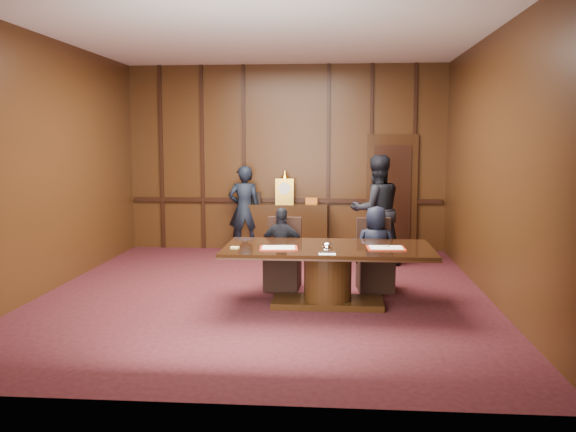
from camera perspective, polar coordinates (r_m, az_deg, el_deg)
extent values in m
plane|color=black|center=(8.39, -2.22, -7.31)|extent=(7.00, 7.00, 0.00)
plane|color=silver|center=(8.25, -2.34, 16.96)|extent=(7.00, 7.00, 0.00)
cube|color=black|center=(11.61, -0.20, 5.43)|extent=(6.00, 0.04, 3.50)
cube|color=black|center=(4.68, -7.42, 2.94)|extent=(6.00, 0.04, 3.50)
cube|color=black|center=(9.00, -21.67, 4.46)|extent=(0.04, 7.00, 3.50)
cube|color=black|center=(8.32, 18.76, 4.41)|extent=(0.04, 7.00, 3.50)
cube|color=black|center=(11.63, -0.21, 1.48)|extent=(5.90, 0.05, 0.08)
cube|color=black|center=(11.61, 9.67, 2.12)|extent=(0.95, 0.06, 2.20)
sphere|color=gold|center=(11.52, 7.87, 1.86)|extent=(0.08, 0.08, 0.08)
cube|color=black|center=(11.48, -0.30, -1.10)|extent=(1.60, 0.45, 0.90)
cube|color=black|center=(11.63, -3.74, -3.11)|extent=(0.12, 0.40, 0.06)
cube|color=black|center=(11.51, 3.18, -3.21)|extent=(0.12, 0.40, 0.06)
cube|color=gold|center=(11.41, -0.30, 2.33)|extent=(0.34, 0.18, 0.48)
cylinder|color=white|center=(11.30, -0.34, 2.59)|extent=(0.22, 0.03, 0.22)
cone|color=gold|center=(11.38, -0.30, 3.94)|extent=(0.14, 0.14, 0.16)
cube|color=black|center=(11.50, -3.02, 1.71)|extent=(0.18, 0.04, 0.22)
cube|color=#C75F17|center=(11.41, 2.21, 1.42)|extent=(0.22, 0.12, 0.12)
cube|color=black|center=(7.84, 3.72, -8.05)|extent=(1.40, 0.60, 0.08)
cylinder|color=black|center=(7.75, 3.74, -5.55)|extent=(0.60, 0.60, 0.62)
cube|color=black|center=(7.69, 3.76, -3.23)|extent=(2.62, 1.32, 0.02)
cube|color=black|center=(7.69, 3.76, -3.08)|extent=(2.60, 1.30, 0.06)
cube|color=#AD220F|center=(7.52, -0.88, -3.02)|extent=(0.49, 0.37, 0.01)
cube|color=white|center=(7.51, -0.88, -2.95)|extent=(0.42, 0.31, 0.01)
cube|color=#AD220F|center=(7.61, 9.15, -2.99)|extent=(0.48, 0.35, 0.01)
cube|color=white|center=(7.60, 9.15, -2.92)|extent=(0.41, 0.30, 0.01)
cube|color=white|center=(7.24, 3.70, -3.43)|extent=(0.20, 0.14, 0.01)
ellipsoid|color=white|center=(7.23, 3.71, -2.97)|extent=(0.13, 0.13, 0.10)
cube|color=#E8DA71|center=(7.58, -5.00, -2.94)|extent=(0.11, 0.08, 0.01)
cube|color=black|center=(8.65, -0.51, -5.30)|extent=(0.51, 0.51, 0.46)
cube|color=black|center=(8.76, -0.29, -1.87)|extent=(0.48, 0.10, 0.55)
cylinder|color=black|center=(8.50, -1.98, -6.31)|extent=(0.04, 0.04, 0.23)
cylinder|color=black|center=(8.85, 0.90, -5.77)|extent=(0.04, 0.04, 0.23)
cube|color=black|center=(8.63, 8.15, -5.39)|extent=(0.53, 0.53, 0.46)
cube|color=black|center=(8.75, 7.98, -1.96)|extent=(0.48, 0.11, 0.55)
cylinder|color=black|center=(8.45, 6.86, -6.44)|extent=(0.04, 0.04, 0.23)
cylinder|color=black|center=(8.87, 9.36, -5.84)|extent=(0.04, 0.04, 0.23)
imported|color=black|center=(8.53, -0.54, -3.08)|extent=(0.71, 0.37, 1.16)
imported|color=black|center=(8.51, 8.22, -3.05)|extent=(0.62, 0.45, 1.19)
imported|color=black|center=(11.37, -4.11, 0.64)|extent=(0.66, 0.50, 1.63)
imported|color=black|center=(10.29, 8.27, 0.53)|extent=(1.06, 0.93, 1.85)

